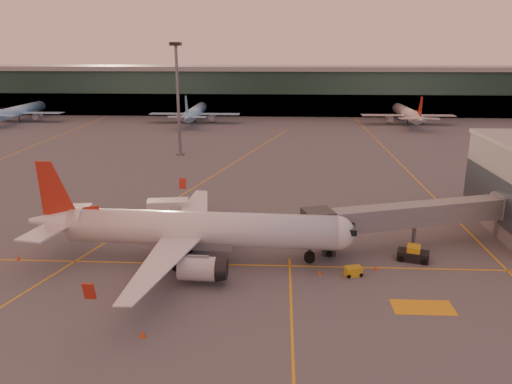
{
  "coord_description": "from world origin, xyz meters",
  "views": [
    {
      "loc": [
        3.74,
        -48.8,
        24.85
      ],
      "look_at": [
        0.34,
        18.59,
        5.0
      ],
      "focal_mm": 35.0,
      "sensor_mm": 36.0,
      "label": 1
    }
  ],
  "objects_px": {
    "catering_truck": "(169,213)",
    "gpu_cart": "(353,271)",
    "main_airplane": "(191,230)",
    "pushback_tug": "(413,255)"
  },
  "relations": [
    {
      "from": "gpu_cart",
      "to": "pushback_tug",
      "type": "height_order",
      "value": "pushback_tug"
    },
    {
      "from": "catering_truck",
      "to": "gpu_cart",
      "type": "xyz_separation_m",
      "value": [
        23.78,
        -13.49,
        -1.94
      ]
    },
    {
      "from": "gpu_cart",
      "to": "pushback_tug",
      "type": "xyz_separation_m",
      "value": [
        7.74,
        4.57,
        0.23
      ]
    },
    {
      "from": "gpu_cart",
      "to": "pushback_tug",
      "type": "relative_size",
      "value": 0.52
    },
    {
      "from": "catering_truck",
      "to": "gpu_cart",
      "type": "bearing_deg",
      "value": -38.6
    },
    {
      "from": "gpu_cart",
      "to": "main_airplane",
      "type": "bearing_deg",
      "value": 153.08
    },
    {
      "from": "main_airplane",
      "to": "gpu_cart",
      "type": "height_order",
      "value": "main_airplane"
    },
    {
      "from": "catering_truck",
      "to": "gpu_cart",
      "type": "distance_m",
      "value": 27.41
    },
    {
      "from": "catering_truck",
      "to": "pushback_tug",
      "type": "height_order",
      "value": "catering_truck"
    },
    {
      "from": "main_airplane",
      "to": "pushback_tug",
      "type": "xyz_separation_m",
      "value": [
        26.6,
        1.18,
        -3.09
      ]
    }
  ]
}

